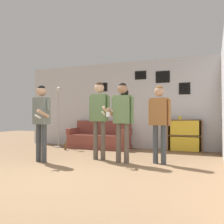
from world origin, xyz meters
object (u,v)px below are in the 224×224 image
at_px(floor_lamp, 59,115).
at_px(drinking_cup, 180,118).
at_px(person_spectator_near_bookshelf, 159,116).
at_px(bottle_on_floor, 65,147).
at_px(person_player_foreground_left, 41,115).
at_px(bookshelf, 185,136).
at_px(couch, 99,139).
at_px(person_player_foreground_center, 99,111).
at_px(person_watcher_holding_cup, 122,113).

relative_size(floor_lamp, drinking_cup, 20.47).
distance_m(person_spectator_near_bookshelf, bottle_on_floor, 3.27).
distance_m(person_player_foreground_left, bottle_on_floor, 2.10).
xyz_separation_m(bookshelf, person_spectator_near_bookshelf, (-0.29, -2.03, 0.55)).
relative_size(couch, bookshelf, 2.04).
bearing_deg(bookshelf, bottle_on_floor, -162.98).
bearing_deg(drinking_cup, bottle_on_floor, -162.27).
height_order(bookshelf, person_player_foreground_center, person_player_foreground_center).
height_order(person_watcher_holding_cup, bottle_on_floor, person_watcher_holding_cup).
bearing_deg(person_player_foreground_left, person_player_foreground_center, 35.91).
bearing_deg(bottle_on_floor, person_spectator_near_bookshelf, -19.25).
distance_m(floor_lamp, drinking_cup, 3.72).
height_order(person_player_foreground_left, person_player_foreground_center, person_player_foreground_center).
height_order(bookshelf, person_spectator_near_bookshelf, person_spectator_near_bookshelf).
xyz_separation_m(floor_lamp, person_spectator_near_bookshelf, (3.52, -1.51, -0.04)).
xyz_separation_m(floor_lamp, drinking_cup, (3.68, 0.53, -0.09)).
relative_size(person_player_foreground_center, person_spectator_near_bookshelf, 1.09).
relative_size(bookshelf, drinking_cup, 9.98).
distance_m(bookshelf, person_watcher_holding_cup, 2.54).
bearing_deg(couch, person_player_foreground_left, -93.46).
bearing_deg(floor_lamp, person_player_foreground_left, -63.81).
distance_m(floor_lamp, bottle_on_floor, 1.18).
distance_m(couch, floor_lamp, 1.52).
bearing_deg(floor_lamp, person_spectator_near_bookshelf, -23.14).
bearing_deg(person_watcher_holding_cup, floor_lamp, 148.46).
distance_m(bottle_on_floor, drinking_cup, 3.38).
distance_m(bookshelf, bottle_on_floor, 3.43).
bearing_deg(person_watcher_holding_cup, bottle_on_floor, 150.93).
bearing_deg(person_spectator_near_bookshelf, person_player_foreground_left, -162.22).
distance_m(floor_lamp, person_watcher_holding_cup, 3.26).
bearing_deg(person_watcher_holding_cup, person_spectator_near_bookshelf, 14.79).
distance_m(person_watcher_holding_cup, bottle_on_floor, 2.71).
distance_m(floor_lamp, person_player_foreground_left, 2.54).
height_order(person_player_foreground_left, person_watcher_holding_cup, person_watcher_holding_cup).
bearing_deg(bottle_on_floor, person_player_foreground_center, -33.61).
xyz_separation_m(person_player_foreground_center, person_spectator_near_bookshelf, (1.37, 0.02, -0.11)).
xyz_separation_m(person_spectator_near_bookshelf, bottle_on_floor, (-2.97, 1.04, -0.89)).
xyz_separation_m(person_player_foreground_left, person_watcher_holding_cup, (1.66, 0.57, 0.03)).
height_order(bookshelf, bottle_on_floor, bookshelf).
relative_size(couch, floor_lamp, 0.99).
xyz_separation_m(person_player_foreground_left, drinking_cup, (2.56, 2.81, -0.08)).
xyz_separation_m(couch, drinking_cup, (2.40, 0.20, 0.66)).
bearing_deg(person_player_foreground_center, couch, 115.21).
xyz_separation_m(couch, person_player_foreground_center, (0.87, -1.86, 0.82)).
xyz_separation_m(bookshelf, person_player_foreground_left, (-2.70, -2.80, 0.57)).
relative_size(person_spectator_near_bookshelf, drinking_cup, 17.36).
height_order(person_watcher_holding_cup, drinking_cup, person_watcher_holding_cup).
height_order(person_player_foreground_left, drinking_cup, person_player_foreground_left).
distance_m(couch, person_watcher_holding_cup, 2.64).
relative_size(couch, person_watcher_holding_cup, 1.12).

